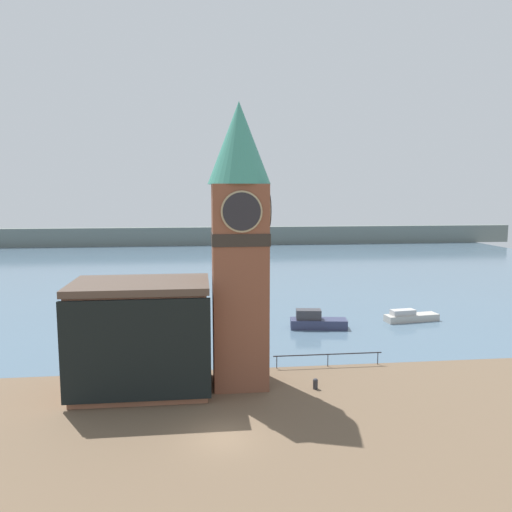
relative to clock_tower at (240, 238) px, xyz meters
The scene contains 9 objects.
ground_plane 14.17m from the clock_tower, 101.65° to the right, with size 160.00×160.00×0.00m, color brown.
water 64.13m from the clock_tower, 91.59° to the left, with size 160.00×120.00×0.00m.
far_shoreline 103.50m from the clock_tower, 90.97° to the left, with size 180.00×3.00×5.00m.
pier_railing 13.13m from the clock_tower, 20.50° to the left, with size 9.33×0.08×1.09m.
clock_tower is the anchor object (origin of this frame).
pier_building 10.20m from the clock_tower, behind, with size 10.02×6.65×8.17m.
boat_near 20.36m from the clock_tower, 57.27° to the left, with size 6.26×2.77×2.06m.
boat_far 28.58m from the clock_tower, 38.32° to the left, with size 6.40×2.47×1.38m.
mooring_bollard_near 12.23m from the clock_tower, 17.90° to the right, with size 0.38×0.38×0.81m.
Camera 1 is at (-1.20, -28.31, 14.59)m, focal length 35.00 mm.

